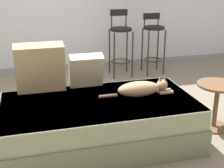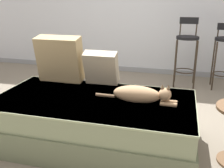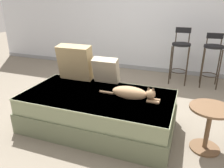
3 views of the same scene
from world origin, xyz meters
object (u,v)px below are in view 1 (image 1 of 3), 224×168
at_px(couch, 100,122).
at_px(side_table, 217,99).
at_px(bar_stool_near_window, 121,39).
at_px(bar_stool_by_doorway, 153,37).
at_px(cat, 142,89).
at_px(throw_pillow_corner, 40,68).
at_px(throw_pillow_middle, 86,71).

distance_m(couch, side_table, 1.28).
xyz_separation_m(bar_stool_near_window, side_table, (0.47, -2.04, -0.27)).
bearing_deg(bar_stool_by_doorway, bar_stool_near_window, 179.95).
height_order(cat, bar_stool_by_doorway, bar_stool_by_doorway).
bearing_deg(throw_pillow_corner, cat, -21.65).
height_order(couch, throw_pillow_corner, throw_pillow_corner).
distance_m(throw_pillow_middle, side_table, 1.42).
distance_m(cat, bar_stool_by_doorway, 2.24).
bearing_deg(bar_stool_by_doorway, throw_pillow_corner, -138.46).
relative_size(couch, bar_stool_near_window, 1.77).
bearing_deg(side_table, throw_pillow_middle, 163.86).
relative_size(cat, side_table, 1.45).
relative_size(throw_pillow_corner, throw_pillow_middle, 1.37).
height_order(bar_stool_by_doorway, side_table, bar_stool_by_doorway).
bearing_deg(cat, side_table, -0.36).
xyz_separation_m(throw_pillow_corner, bar_stool_near_window, (1.32, 1.66, -0.10)).
bearing_deg(cat, bar_stool_near_window, 79.58).
distance_m(couch, bar_stool_near_window, 2.23).
distance_m(bar_stool_near_window, side_table, 2.11).
distance_m(throw_pillow_corner, cat, 1.03).
bearing_deg(cat, throw_pillow_corner, 158.35).
height_order(throw_pillow_corner, bar_stool_near_window, bar_stool_near_window).
relative_size(bar_stool_by_doorway, side_table, 1.91).
height_order(couch, bar_stool_by_doorway, bar_stool_by_doorway).
bearing_deg(bar_stool_near_window, cat, -100.42).
bearing_deg(bar_stool_by_doorway, couch, -123.54).
bearing_deg(side_table, throw_pillow_corner, 168.03).
xyz_separation_m(throw_pillow_middle, side_table, (1.33, -0.38, -0.31)).
xyz_separation_m(cat, bar_stool_near_window, (0.37, 2.03, 0.07)).
relative_size(throw_pillow_middle, cat, 0.49).
bearing_deg(couch, throw_pillow_middle, 97.20).
relative_size(throw_pillow_middle, bar_stool_by_doorway, 0.38).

